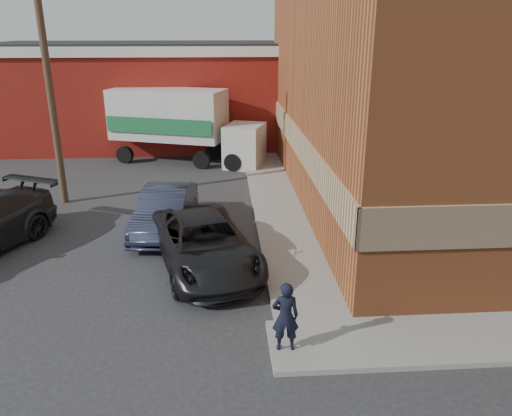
# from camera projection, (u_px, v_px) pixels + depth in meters

# --- Properties ---
(ground) EXTENTS (90.00, 90.00, 0.00)m
(ground) POSITION_uv_depth(u_px,v_px,m) (288.00, 324.00, 11.34)
(ground) COLOR #28282B
(ground) RESTS_ON ground
(brick_building) EXTENTS (14.25, 18.25, 9.36)m
(brick_building) POSITION_uv_depth(u_px,v_px,m) (484.00, 75.00, 18.73)
(brick_building) COLOR #A5542A
(brick_building) RESTS_ON ground
(sidewalk_west) EXTENTS (1.80, 18.00, 0.12)m
(sidewalk_west) POSITION_uv_depth(u_px,v_px,m) (273.00, 196.00, 19.80)
(sidewalk_west) COLOR gray
(sidewalk_west) RESTS_ON ground
(warehouse) EXTENTS (16.30, 8.30, 5.60)m
(warehouse) POSITION_uv_depth(u_px,v_px,m) (141.00, 93.00, 28.75)
(warehouse) COLOR maroon
(warehouse) RESTS_ON ground
(utility_pole) EXTENTS (2.00, 0.26, 9.00)m
(utility_pole) POSITION_uv_depth(u_px,v_px,m) (48.00, 76.00, 17.67)
(utility_pole) COLOR brown
(utility_pole) RESTS_ON ground
(man) EXTENTS (0.56, 0.37, 1.52)m
(man) POSITION_uv_depth(u_px,v_px,m) (285.00, 316.00, 10.03)
(man) COLOR black
(man) RESTS_ON sidewalk_south
(sedan) EXTENTS (1.98, 4.49, 1.43)m
(sedan) POSITION_uv_depth(u_px,v_px,m) (165.00, 210.00, 16.35)
(sedan) COLOR #2A3046
(sedan) RESTS_ON ground
(suv_a) EXTENTS (3.68, 5.63, 1.44)m
(suv_a) POSITION_uv_depth(u_px,v_px,m) (205.00, 243.00, 13.82)
(suv_a) COLOR black
(suv_a) RESTS_ON ground
(box_truck) EXTENTS (7.51, 4.36, 3.56)m
(box_truck) POSITION_uv_depth(u_px,v_px,m) (182.00, 121.00, 24.37)
(box_truck) COLOR silver
(box_truck) RESTS_ON ground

